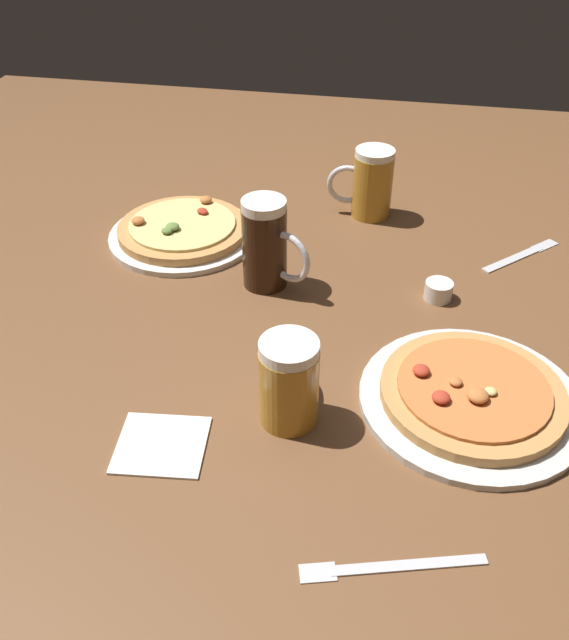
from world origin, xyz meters
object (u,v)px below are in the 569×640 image
at_px(napkin_folded, 161,444).
at_px(fork_spare, 389,566).
at_px(beer_mug_dark, 289,381).
at_px(knife_right, 521,255).
at_px(pizza_plate_near, 472,396).
at_px(ramekin_sauce, 438,291).
at_px(beer_mug_pale, 267,245).
at_px(beer_mug_amber, 371,183).
at_px(pizza_plate_far, 183,231).

relative_size(napkin_folded, fork_spare, 0.56).
xyz_separation_m(beer_mug_dark, knife_right, (0.38, 0.53, -0.07)).
height_order(pizza_plate_near, ramekin_sauce, pizza_plate_near).
distance_m(beer_mug_pale, napkin_folded, 0.44).
bearing_deg(knife_right, napkin_folded, -131.02).
distance_m(beer_mug_amber, fork_spare, 0.89).
relative_size(ramekin_sauce, fork_spare, 0.23).
bearing_deg(fork_spare, pizza_plate_far, 124.43).
height_order(beer_mug_amber, fork_spare, beer_mug_amber).
xyz_separation_m(pizza_plate_near, pizza_plate_far, (-0.58, 0.39, 0.00)).
bearing_deg(fork_spare, napkin_folded, 158.06).
bearing_deg(beer_mug_pale, napkin_folded, -98.07).
bearing_deg(beer_mug_amber, pizza_plate_near, -69.94).
relative_size(pizza_plate_far, beer_mug_pale, 1.78).
bearing_deg(pizza_plate_near, beer_mug_amber, 110.06).
relative_size(beer_mug_amber, napkin_folded, 1.21).
bearing_deg(knife_right, fork_spare, -105.75).
height_order(knife_right, fork_spare, same).
distance_m(pizza_plate_near, beer_mug_dark, 0.28).
height_order(beer_mug_dark, ramekin_sauce, beer_mug_dark).
distance_m(ramekin_sauce, napkin_folded, 0.58).
height_order(pizza_plate_near, napkin_folded, pizza_plate_near).
xyz_separation_m(pizza_plate_far, ramekin_sauce, (0.53, -0.12, 0.00)).
height_order(beer_mug_dark, fork_spare, beer_mug_dark).
distance_m(beer_mug_dark, napkin_folded, 0.20).
xyz_separation_m(pizza_plate_far, beer_mug_dark, (0.32, -0.47, 0.05)).
bearing_deg(beer_mug_amber, ramekin_sauce, -62.54).
distance_m(pizza_plate_far, napkin_folded, 0.59).
relative_size(pizza_plate_far, fork_spare, 1.39).
height_order(ramekin_sauce, fork_spare, ramekin_sauce).
distance_m(beer_mug_amber, knife_right, 0.35).
bearing_deg(knife_right, beer_mug_dark, -125.38).
height_order(beer_mug_amber, napkin_folded, beer_mug_amber).
relative_size(ramekin_sauce, napkin_folded, 0.41).
relative_size(beer_mug_pale, napkin_folded, 1.39).
relative_size(beer_mug_amber, fork_spare, 0.68).
height_order(pizza_plate_near, beer_mug_dark, beer_mug_dark).
height_order(pizza_plate_near, beer_mug_pale, beer_mug_pale).
relative_size(pizza_plate_near, fork_spare, 1.52).
distance_m(pizza_plate_near, napkin_folded, 0.47).
relative_size(beer_mug_amber, beer_mug_pale, 0.88).
height_order(pizza_plate_far, knife_right, pizza_plate_far).
xyz_separation_m(pizza_plate_far, napkin_folded, (0.15, -0.57, -0.01)).
bearing_deg(ramekin_sauce, napkin_folded, -130.58).
bearing_deg(ramekin_sauce, knife_right, 47.95).
distance_m(beer_mug_amber, ramekin_sauce, 0.34).
bearing_deg(napkin_folded, beer_mug_amber, 73.25).
height_order(pizza_plate_far, napkin_folded, pizza_plate_far).
relative_size(beer_mug_dark, beer_mug_amber, 0.93).
xyz_separation_m(beer_mug_pale, fork_spare, (0.27, -0.56, -0.08)).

